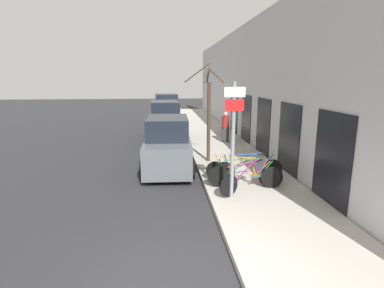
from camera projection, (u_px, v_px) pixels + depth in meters
The scene contains 13 objects.
ground_plane at pixel (170, 146), 16.05m from camera, with size 80.00×80.00×0.00m, color #28282B.
sidewalk_curb at pixel (209, 135), 19.00m from camera, with size 3.20×32.00×0.15m.
building_facade at pixel (238, 84), 18.41m from camera, with size 0.23×32.00×6.50m.
signpost at pixel (233, 136), 8.36m from camera, with size 0.58×0.13×3.31m.
bicycle_0 at pixel (249, 178), 9.15m from camera, with size 2.03×1.27×0.94m.
bicycle_1 at pixel (245, 175), 9.42m from camera, with size 2.34×0.49×0.96m.
bicycle_2 at pixel (242, 172), 9.75m from camera, with size 2.21×1.10×0.93m.
bicycle_3 at pixel (249, 169), 10.02m from camera, with size 2.40×0.44×0.98m.
parked_car_0 at pixel (168, 145), 11.89m from camera, with size 2.05×4.54×2.08m.
parked_car_1 at pixel (165, 123), 17.36m from camera, with size 2.10×4.72×2.30m.
parked_car_2 at pixel (166, 111), 23.05m from camera, with size 2.18×4.26×2.42m.
pedestrian_near at pixel (225, 125), 16.19m from camera, with size 0.43×0.37×1.64m.
street_tree at pixel (208, 113), 12.19m from camera, with size 1.58×1.71×4.00m.
Camera 1 is at (-0.30, -4.50, 3.52)m, focal length 28.00 mm.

